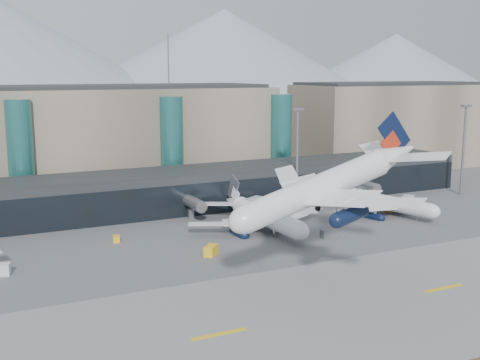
% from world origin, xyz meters
% --- Properties ---
extents(ground, '(900.00, 900.00, 0.00)m').
position_xyz_m(ground, '(0.00, 0.00, 0.00)').
color(ground, '#515154').
rests_on(ground, ground).
extents(runway_strip, '(400.00, 40.00, 0.04)m').
position_xyz_m(runway_strip, '(0.00, -15.00, 0.02)').
color(runway_strip, slate).
rests_on(runway_strip, ground).
extents(runway_markings, '(128.00, 1.00, 0.02)m').
position_xyz_m(runway_markings, '(-0.00, -15.00, 0.05)').
color(runway_markings, gold).
rests_on(runway_markings, ground).
extents(concourse, '(170.00, 27.00, 10.00)m').
position_xyz_m(concourse, '(-0.02, 57.73, 4.97)').
color(concourse, black).
rests_on(concourse, ground).
extents(terminal_main, '(130.00, 30.00, 31.00)m').
position_xyz_m(terminal_main, '(-25.00, 90.00, 15.44)').
color(terminal_main, gray).
rests_on(terminal_main, ground).
extents(terminal_east, '(70.00, 30.00, 31.00)m').
position_xyz_m(terminal_east, '(95.00, 90.00, 15.44)').
color(terminal_east, gray).
rests_on(terminal_east, ground).
extents(teal_towers, '(116.40, 19.40, 46.00)m').
position_xyz_m(teal_towers, '(-14.99, 74.01, 14.01)').
color(teal_towers, '#256867').
rests_on(teal_towers, ground).
extents(mountain_ridge, '(910.00, 400.00, 110.00)m').
position_xyz_m(mountain_ridge, '(15.97, 380.00, 45.74)').
color(mountain_ridge, gray).
rests_on(mountain_ridge, ground).
extents(lightmast_mid, '(3.00, 1.20, 25.60)m').
position_xyz_m(lightmast_mid, '(30.00, 48.00, 14.42)').
color(lightmast_mid, slate).
rests_on(lightmast_mid, ground).
extents(lightmast_right, '(3.00, 1.20, 25.60)m').
position_xyz_m(lightmast_right, '(80.00, 40.00, 14.42)').
color(lightmast_right, slate).
rests_on(lightmast_right, ground).
extents(hero_jet, '(36.77, 37.66, 12.14)m').
position_xyz_m(hero_jet, '(3.59, -6.99, 18.54)').
color(hero_jet, silver).
rests_on(hero_jet, ground).
extents(jet_parked_mid, '(36.24, 35.20, 11.67)m').
position_xyz_m(jet_parked_mid, '(10.57, 32.09, 4.41)').
color(jet_parked_mid, silver).
rests_on(jet_parked_mid, ground).
extents(jet_parked_right, '(31.36, 32.57, 10.46)m').
position_xyz_m(jet_parked_right, '(44.37, 32.27, 3.95)').
color(jet_parked_right, silver).
rests_on(jet_parked_right, ground).
extents(veh_b, '(1.84, 2.49, 1.30)m').
position_xyz_m(veh_b, '(-21.16, 35.04, 0.65)').
color(veh_b, gold).
rests_on(veh_b, ground).
extents(veh_c, '(3.32, 1.84, 1.81)m').
position_xyz_m(veh_c, '(20.27, 18.64, 0.90)').
color(veh_c, '#505055').
rests_on(veh_c, ground).
extents(veh_d, '(2.54, 3.15, 1.59)m').
position_xyz_m(veh_d, '(21.94, 45.69, 0.80)').
color(veh_d, silver).
rests_on(veh_d, ground).
extents(veh_e, '(3.67, 2.59, 1.88)m').
position_xyz_m(veh_e, '(48.34, 32.57, 0.94)').
color(veh_e, gold).
rests_on(veh_e, ground).
extents(veh_g, '(1.64, 2.28, 1.20)m').
position_xyz_m(veh_g, '(29.71, 39.39, 0.60)').
color(veh_g, silver).
rests_on(veh_g, ground).
extents(veh_h, '(3.73, 3.78, 1.92)m').
position_xyz_m(veh_h, '(-7.12, 18.00, 0.96)').
color(veh_h, gold).
rests_on(veh_h, ground).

